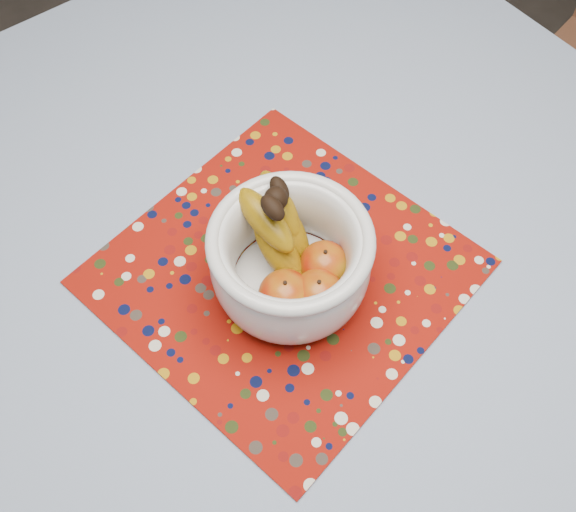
% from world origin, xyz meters
% --- Properties ---
extents(table, '(1.20, 1.20, 0.75)m').
position_xyz_m(table, '(0.00, 0.00, 0.67)').
color(table, olive).
rests_on(table, ground).
extents(tablecloth, '(1.32, 1.32, 0.01)m').
position_xyz_m(tablecloth, '(0.00, 0.00, 0.76)').
color(tablecloth, slate).
rests_on(tablecloth, table).
extents(placemat, '(0.50, 0.50, 0.00)m').
position_xyz_m(placemat, '(-0.01, -0.03, 0.76)').
color(placemat, maroon).
rests_on(placemat, tablecloth).
extents(fruit_bowl, '(0.21, 0.22, 0.17)m').
position_xyz_m(fruit_bowl, '(-0.01, -0.05, 0.84)').
color(fruit_bowl, silver).
rests_on(fruit_bowl, placemat).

